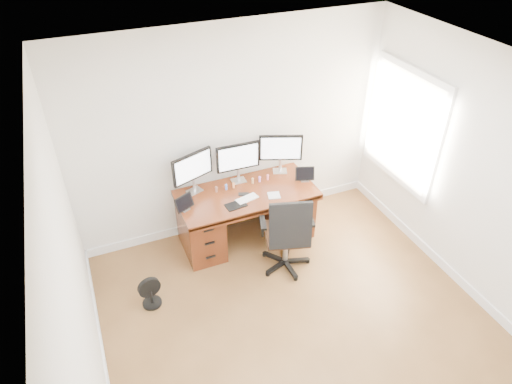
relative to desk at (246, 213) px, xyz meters
name	(u,v)px	position (x,y,z in m)	size (l,w,h in m)	color
ground	(313,346)	(0.00, -1.83, -0.40)	(4.50, 4.50, 0.00)	brown
back_wall	(232,133)	(0.00, 0.42, 0.95)	(4.00, 0.10, 2.70)	white
right_wall	(492,189)	(2.00, -1.72, 0.95)	(0.10, 4.50, 2.70)	white
desk	(246,213)	(0.00, 0.00, 0.00)	(1.70, 0.80, 0.75)	#582611
office_chair	(286,245)	(0.23, -0.70, -0.04)	(0.72, 0.72, 1.09)	black
floor_fan	(150,293)	(-1.40, -0.64, -0.22)	(0.26, 0.22, 0.37)	black
monitor_left	(193,168)	(-0.58, 0.24, 0.68)	(0.53, 0.22, 0.53)	silver
monitor_center	(238,158)	(0.00, 0.24, 0.68)	(0.55, 0.15, 0.53)	silver
monitor_right	(281,149)	(0.58, 0.24, 0.68)	(0.52, 0.24, 0.53)	silver
tablet_left	(185,204)	(-0.79, -0.08, 0.43)	(0.25, 0.17, 0.19)	silver
tablet_right	(305,175)	(0.78, -0.08, 0.43)	(0.25, 0.14, 0.19)	silver
keyboard	(247,199)	(-0.05, -0.17, 0.36)	(0.27, 0.12, 0.01)	silver
trackpad	(274,195)	(0.28, -0.23, 0.35)	(0.14, 0.14, 0.01)	silver
drawing_tablet	(236,205)	(-0.22, -0.23, 0.35)	(0.24, 0.16, 0.01)	black
phone	(244,194)	(-0.05, -0.06, 0.35)	(0.13, 0.06, 0.01)	black
figurine_brown	(216,189)	(-0.34, 0.12, 0.39)	(0.03, 0.03, 0.08)	brown
figurine_blue	(226,187)	(-0.21, 0.12, 0.39)	(0.03, 0.03, 0.08)	#5075E4
figurine_orange	(234,185)	(-0.11, 0.12, 0.39)	(0.03, 0.03, 0.08)	#F89B59
figurine_yellow	(253,180)	(0.14, 0.12, 0.39)	(0.03, 0.03, 0.08)	tan
figurine_purple	(260,179)	(0.24, 0.12, 0.39)	(0.03, 0.03, 0.08)	#BB6DE3
figurine_pink	(268,177)	(0.35, 0.12, 0.39)	(0.03, 0.03, 0.08)	#D76681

